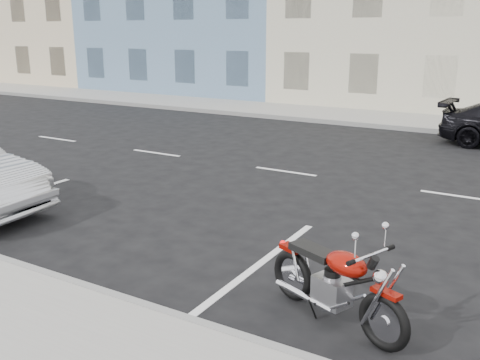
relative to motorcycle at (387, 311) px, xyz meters
The scene contains 4 objects.
ground 6.65m from the motorcycle, 109.23° to the left, with size 120.00×120.00×0.00m, color black.
sidewalk_far 16.61m from the motorcycle, 115.65° to the left, with size 80.00×3.40×0.15m, color gray.
curb_far 15.09m from the motorcycle, 118.44° to the left, with size 80.00×0.12×0.16m, color gray.
motorcycle is the anchor object (origin of this frame).
Camera 1 is at (3.40, -11.37, 3.30)m, focal length 40.00 mm.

